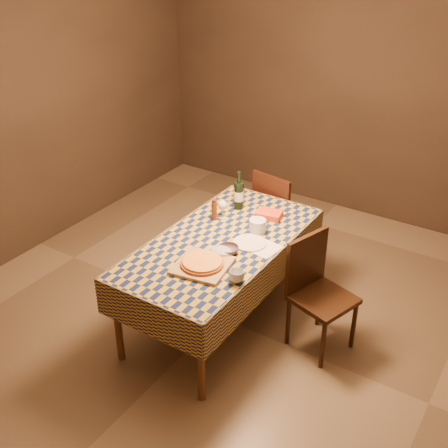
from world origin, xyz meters
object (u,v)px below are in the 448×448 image
(cutting_board, at_px, (202,266))
(dining_table, at_px, (221,249))
(chair_far, at_px, (277,211))
(wine_bottle, at_px, (239,195))
(white_plate, at_px, (250,243))
(pizza, at_px, (202,262))
(bowl, at_px, (228,250))
(chair_right, at_px, (316,287))

(cutting_board, bearing_deg, dining_table, 103.14)
(dining_table, distance_m, chair_far, 1.12)
(dining_table, bearing_deg, chair_far, 93.48)
(wine_bottle, xyz_separation_m, white_plate, (0.39, -0.46, -0.12))
(cutting_board, distance_m, pizza, 0.03)
(chair_far, bearing_deg, bowl, -80.22)
(bowl, relative_size, white_plate, 0.60)
(dining_table, xyz_separation_m, chair_right, (0.76, 0.17, -0.17))
(cutting_board, height_order, chair_far, chair_far)
(bowl, height_order, wine_bottle, wine_bottle)
(wine_bottle, height_order, chair_far, wine_bottle)
(cutting_board, relative_size, pizza, 0.97)
(dining_table, height_order, pizza, pizza)
(white_plate, bearing_deg, chair_far, 105.59)
(chair_far, bearing_deg, pizza, -84.00)
(white_plate, bearing_deg, cutting_board, -105.07)
(bowl, distance_m, wine_bottle, 0.74)
(pizza, bearing_deg, cutting_board, -90.00)
(cutting_board, bearing_deg, pizza, 90.00)
(chair_right, bearing_deg, cutting_board, -140.66)
(white_plate, relative_size, chair_right, 0.28)
(dining_table, relative_size, bowl, 11.62)
(bowl, relative_size, wine_bottle, 0.46)
(cutting_board, distance_m, chair_right, 0.91)
(cutting_board, relative_size, chair_right, 0.41)
(cutting_board, bearing_deg, wine_bottle, 105.61)
(dining_table, bearing_deg, white_plate, 22.58)
(chair_far, xyz_separation_m, chair_right, (0.83, -0.93, 0.00))
(wine_bottle, distance_m, chair_right, 1.08)
(dining_table, relative_size, chair_right, 1.98)
(bowl, distance_m, chair_far, 1.26)
(chair_far, bearing_deg, dining_table, -86.52)
(bowl, xyz_separation_m, chair_right, (0.62, 0.28, -0.27))
(bowl, bearing_deg, white_plate, 69.80)
(bowl, bearing_deg, chair_right, 24.42)
(dining_table, height_order, wine_bottle, wine_bottle)
(bowl, bearing_deg, dining_table, 142.17)
(chair_right, bearing_deg, pizza, -140.66)
(cutting_board, xyz_separation_m, wine_bottle, (-0.26, 0.93, 0.12))
(dining_table, height_order, chair_far, chair_far)
(cutting_board, relative_size, chair_far, 0.41)
(white_plate, bearing_deg, pizza, -105.07)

